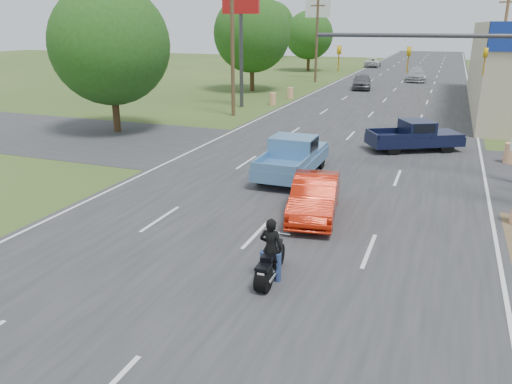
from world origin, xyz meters
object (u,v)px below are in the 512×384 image
at_px(blue_pickup, 293,156).
at_px(distant_car_silver, 416,75).
at_px(distant_car_grey, 362,82).
at_px(navy_pickup, 417,135).
at_px(rider, 271,252).
at_px(motorcycle, 270,265).
at_px(red_convertible, 315,197).
at_px(distant_car_white, 373,63).

bearing_deg(blue_pickup, distant_car_silver, 86.82).
bearing_deg(distant_car_grey, navy_pickup, -82.80).
height_order(navy_pickup, distant_car_grey, navy_pickup).
height_order(rider, distant_car_grey, rider).
distance_m(motorcycle, distant_car_grey, 42.29).
xyz_separation_m(red_convertible, motorcycle, (0.11, -5.01, -0.24)).
bearing_deg(blue_pickup, motorcycle, -76.71).
relative_size(navy_pickup, distant_car_grey, 1.13).
distance_m(rider, blue_pickup, 9.80).
xyz_separation_m(motorcycle, distant_car_grey, (-4.74, 42.02, 0.30)).
relative_size(distant_car_grey, distant_car_white, 0.93).
bearing_deg(red_convertible, distant_car_grey, 88.28).
xyz_separation_m(red_convertible, distant_car_white, (-7.82, 66.31, -0.03)).
distance_m(motorcycle, navy_pickup, 16.57).
relative_size(blue_pickup, distant_car_white, 1.09).
bearing_deg(distant_car_silver, motorcycle, -93.64).
height_order(red_convertible, rider, rider).
bearing_deg(red_convertible, rider, -97.61).
bearing_deg(distant_car_grey, red_convertible, -91.45).
distance_m(red_convertible, distant_car_grey, 37.31).
distance_m(red_convertible, rider, 4.96).
bearing_deg(distant_car_silver, navy_pickup, -89.61).
height_order(rider, distant_car_silver, rider).
xyz_separation_m(rider, blue_pickup, (-2.29, 9.53, 0.07)).
distance_m(rider, navy_pickup, 16.52).
xyz_separation_m(navy_pickup, distant_car_white, (-10.44, 54.94, -0.13)).
xyz_separation_m(red_convertible, blue_pickup, (-2.18, 4.58, 0.18)).
relative_size(blue_pickup, distant_car_silver, 0.99).
relative_size(distant_car_silver, distant_car_white, 1.10).
xyz_separation_m(navy_pickup, distant_car_grey, (-7.25, 25.65, -0.03)).
height_order(motorcycle, distant_car_grey, distant_car_grey).
distance_m(rider, distant_car_grey, 42.24).
bearing_deg(navy_pickup, rider, -38.07).
bearing_deg(rider, distant_car_silver, -92.10).
bearing_deg(rider, blue_pickup, -78.64).
bearing_deg(motorcycle, red_convertible, 89.12).
bearing_deg(distant_car_white, distant_car_grey, 95.28).
relative_size(red_convertible, distant_car_silver, 0.81).
bearing_deg(navy_pickup, red_convertible, -42.28).
height_order(red_convertible, navy_pickup, navy_pickup).
bearing_deg(red_convertible, navy_pickup, 68.20).
height_order(blue_pickup, distant_car_grey, blue_pickup).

